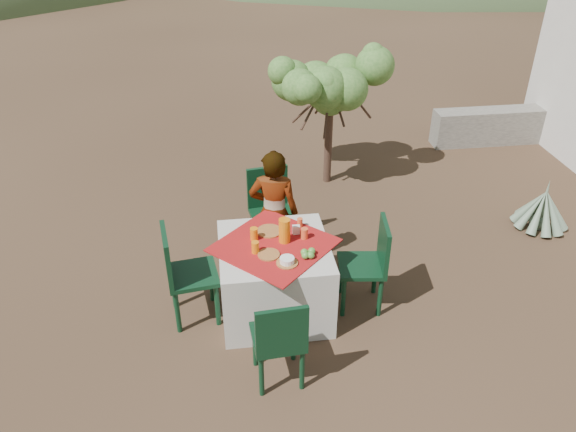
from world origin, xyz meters
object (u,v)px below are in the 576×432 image
at_px(agave, 542,209).
at_px(table, 275,277).
at_px(chair_far, 270,208).
at_px(person, 274,213).
at_px(chair_left, 183,271).
at_px(chair_right, 370,261).
at_px(juice_pitcher, 285,231).
at_px(shrub_tree, 333,90).
at_px(chair_near, 279,339).

bearing_deg(agave, table, -162.42).
xyz_separation_m(chair_far, person, (-0.00, -0.37, 0.16)).
height_order(table, chair_left, chair_left).
xyz_separation_m(chair_right, juice_pitcher, (-0.81, 0.09, 0.36)).
bearing_deg(agave, shrub_tree, 145.60).
height_order(shrub_tree, agave, shrub_tree).
xyz_separation_m(person, juice_pitcher, (0.03, -0.61, 0.18)).
height_order(shrub_tree, juice_pitcher, shrub_tree).
relative_size(table, chair_near, 1.44).
bearing_deg(chair_right, agave, 122.00).
distance_m(table, chair_far, 1.05).
relative_size(chair_right, person, 0.67).
relative_size(chair_near, shrub_tree, 0.55).
xyz_separation_m(table, chair_left, (-0.85, -0.01, 0.17)).
xyz_separation_m(chair_right, person, (-0.84, 0.71, 0.18)).
bearing_deg(juice_pitcher, table, -158.18).
height_order(chair_left, chair_right, chair_left).
bearing_deg(person, shrub_tree, -102.28).
relative_size(chair_near, chair_left, 0.91).
xyz_separation_m(person, shrub_tree, (1.01, 1.97, 0.59)).
height_order(person, agave, person).
xyz_separation_m(table, shrub_tree, (1.08, 2.62, 0.91)).
height_order(agave, juice_pitcher, juice_pitcher).
relative_size(chair_far, juice_pitcher, 4.12).
bearing_deg(person, juice_pitcher, 107.56).
distance_m(chair_far, chair_left, 1.39).
distance_m(person, juice_pitcher, 0.64).
distance_m(chair_near, shrub_tree, 3.84).
bearing_deg(chair_far, shrub_tree, 49.52).
xyz_separation_m(chair_right, shrub_tree, (0.16, 2.68, 0.77)).
distance_m(chair_near, agave, 3.98).
height_order(chair_right, juice_pitcher, juice_pitcher).
height_order(table, chair_far, chair_far).
height_order(chair_right, person, person).
bearing_deg(chair_left, agave, -83.55).
bearing_deg(chair_near, table, -98.13).
height_order(table, person, person).
height_order(chair_near, chair_right, chair_right).
bearing_deg(chair_far, chair_left, -139.91).
bearing_deg(chair_near, chair_left, -54.27).
distance_m(person, shrub_tree, 2.29).
bearing_deg(chair_near, agave, -153.48).
distance_m(table, chair_right, 0.93).
height_order(chair_right, shrub_tree, shrub_tree).
bearing_deg(shrub_tree, agave, -34.40).
bearing_deg(juice_pitcher, chair_left, -176.90).
relative_size(chair_near, juice_pitcher, 3.80).
distance_m(chair_far, juice_pitcher, 1.05).
height_order(table, chair_near, chair_near).
relative_size(table, juice_pitcher, 5.46).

